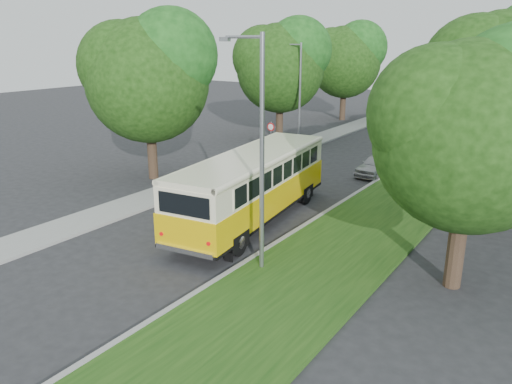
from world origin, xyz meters
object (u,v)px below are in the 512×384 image
Objects in this scene: car_blue at (418,142)px; lamppost_near at (260,148)px; car_white at (409,147)px; vintage_bus at (253,188)px; car_grey at (437,123)px; lamppost_far at (299,91)px; car_silver at (377,165)px.

lamppost_near is at bearing -102.53° from car_blue.
vintage_bus is at bearing -99.76° from car_white.
lamppost_near is 2.11× the size of car_white.
car_blue is 9.43m from car_grey.
car_white is at bearing 14.34° from lamppost_far.
lamppost_near is 1.07× the size of lamppost_far.
lamppost_near is at bearing -59.99° from vintage_bus.
lamppost_far is 15.21m from car_grey.
lamppost_far is at bearing 115.71° from lamppost_near.
lamppost_far is 1.74× the size of car_blue.
lamppost_far reaches higher than car_silver.
car_grey is (-1.14, 11.30, -0.01)m from car_white.
car_silver reaches higher than car_grey.
lamppost_near is 0.76× the size of vintage_bus.
car_blue is (1.67, 18.61, -0.94)m from vintage_bus.
lamppost_far is at bearing -169.69° from car_white.
lamppost_near is 20.84m from car_white.
car_grey is at bearing 81.74° from vintage_bus.
car_grey is at bearing 94.22° from lamppost_near.
car_silver is at bearing 94.79° from lamppost_near.
car_silver is 17.40m from car_grey.
vintage_bus is 16.78m from car_white.
lamppost_far reaches higher than car_white.
vintage_bus reaches higher than car_blue.
car_blue is (0.00, 1.94, -0.00)m from car_white.
vintage_bus is at bearing -87.88° from car_grey.
car_blue is at bearing 94.26° from car_silver.
car_blue reaches higher than car_silver.
vintage_bus reaches higher than car_silver.
car_grey is (6.56, 13.27, -3.50)m from lamppost_far.
vintage_bus is at bearing -110.75° from car_blue.
lamppost_far reaches higher than car_blue.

